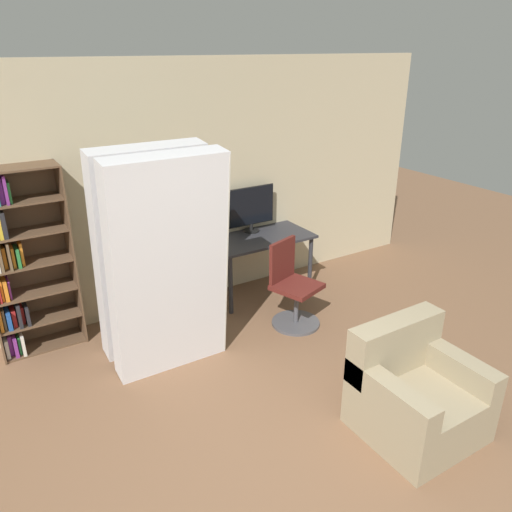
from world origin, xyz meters
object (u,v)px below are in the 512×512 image
object	(u,v)px
mattress_far	(152,253)
armchair	(414,393)
office_chair	(293,292)
monitor	(251,208)
bookshelf	(18,262)
mattress_near	(169,268)

from	to	relation	value
mattress_far	armchair	distance (m)	2.57
office_chair	armchair	size ratio (longest dim) A/B	1.09
mattress_far	armchair	world-z (taller)	mattress_far
mattress_far	monitor	bearing A→B (deg)	24.74
office_chair	mattress_far	bearing A→B (deg)	167.03
armchair	bookshelf	bearing A→B (deg)	130.15
mattress_near	armchair	size ratio (longest dim) A/B	2.39
office_chair	mattress_near	size ratio (longest dim) A/B	0.46
mattress_near	mattress_far	world-z (taller)	same
mattress_near	armchair	distance (m)	2.24
mattress_far	armchair	bearing A→B (deg)	-59.41
armchair	monitor	bearing A→B (deg)	85.30
monitor	armchair	xyz separation A→B (m)	(-0.23, -2.81, -0.71)
mattress_near	armchair	world-z (taller)	mattress_near
monitor	mattress_near	distance (m)	1.85
mattress_near	armchair	xyz separation A→B (m)	(1.26, -1.72, -0.70)
monitor	mattress_far	world-z (taller)	mattress_far
mattress_far	bookshelf	bearing A→B (deg)	149.08
office_chair	bookshelf	distance (m)	2.72
office_chair	mattress_far	world-z (taller)	mattress_far
mattress_near	bookshelf	bearing A→B (deg)	135.73
monitor	mattress_far	xyz separation A→B (m)	(-1.49, -0.69, -0.01)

